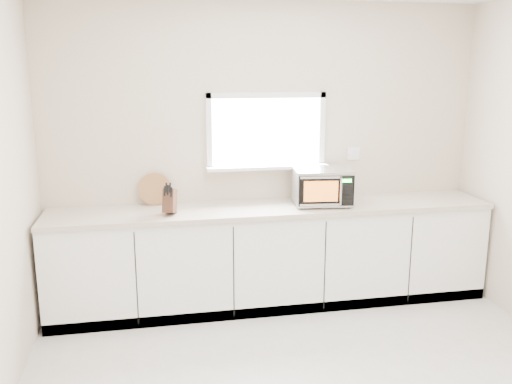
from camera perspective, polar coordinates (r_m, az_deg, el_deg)
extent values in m
cube|color=beige|center=(5.00, 1.03, 4.15)|extent=(4.00, 0.02, 2.70)
cube|color=white|center=(4.96, 1.08, 6.41)|extent=(1.00, 0.02, 0.60)
cube|color=white|center=(4.95, 1.22, 2.64)|extent=(1.12, 0.16, 0.03)
cube|color=white|center=(4.92, 1.13, 10.15)|extent=(1.10, 0.04, 0.05)
cube|color=white|center=(4.99, 1.10, 2.68)|extent=(1.10, 0.04, 0.05)
cube|color=white|center=(4.87, -4.98, 6.24)|extent=(0.05, 0.04, 0.70)
cube|color=white|center=(5.08, 6.95, 6.47)|extent=(0.05, 0.04, 0.70)
cube|color=white|center=(5.24, 10.21, 4.02)|extent=(0.12, 0.01, 0.12)
cube|color=white|center=(4.94, 1.72, -6.86)|extent=(3.92, 0.60, 0.88)
cube|color=beige|center=(4.80, 1.79, -1.72)|extent=(3.92, 0.64, 0.04)
cylinder|color=black|center=(4.71, 4.77, -1.69)|extent=(0.02, 0.02, 0.01)
cylinder|color=black|center=(5.00, 4.24, -0.83)|extent=(0.02, 0.02, 0.01)
cylinder|color=black|center=(4.79, 9.73, -1.58)|extent=(0.02, 0.02, 0.01)
cylinder|color=black|center=(5.07, 8.93, -0.74)|extent=(0.02, 0.02, 0.01)
cube|color=#BBBDC3|center=(4.85, 6.98, 0.60)|extent=(0.54, 0.44, 0.30)
cube|color=black|center=(4.66, 7.44, 0.09)|extent=(0.48, 0.07, 0.26)
cube|color=orange|center=(4.65, 6.85, 0.07)|extent=(0.29, 0.04, 0.18)
cylinder|color=silver|center=(4.67, 8.94, 0.05)|extent=(0.02, 0.02, 0.23)
cube|color=black|center=(4.70, 9.48, 0.12)|extent=(0.12, 0.02, 0.26)
cube|color=#19FF33|center=(4.67, 9.53, 1.17)|extent=(0.08, 0.01, 0.03)
cube|color=silver|center=(4.82, 7.03, 2.39)|extent=(0.54, 0.44, 0.01)
cube|color=#442618|center=(4.55, -9.06, -0.93)|extent=(0.14, 0.21, 0.23)
cube|color=black|center=(4.49, -9.58, 0.11)|extent=(0.02, 0.04, 0.08)
cube|color=black|center=(4.48, -9.25, 0.22)|extent=(0.02, 0.04, 0.08)
cube|color=black|center=(4.48, -8.90, -0.02)|extent=(0.02, 0.04, 0.08)
cube|color=black|center=(4.48, -9.42, 0.45)|extent=(0.02, 0.04, 0.08)
cube|color=black|center=(4.47, -9.03, 0.44)|extent=(0.02, 0.04, 0.08)
cylinder|color=#AC6842|center=(4.89, -10.63, 0.32)|extent=(0.29, 0.07, 0.29)
cylinder|color=#BBBDC3|center=(5.01, 6.50, 0.12)|extent=(0.16, 0.16, 0.18)
cylinder|color=black|center=(4.99, 6.53, 1.35)|extent=(0.15, 0.15, 0.04)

